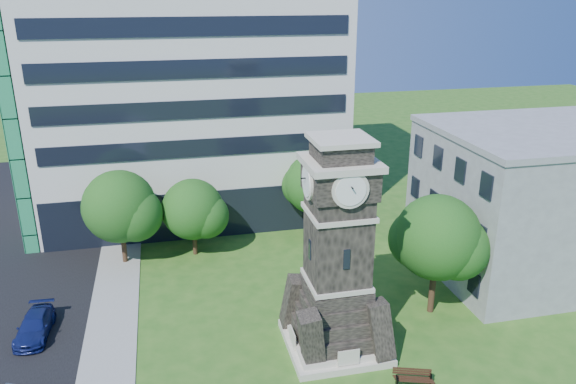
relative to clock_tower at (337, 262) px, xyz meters
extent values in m
plane|color=#285B1A|center=(-3.00, -2.00, -5.28)|extent=(160.00, 160.00, 0.00)
cube|color=gray|center=(-12.50, 3.00, -5.25)|extent=(3.00, 70.00, 0.06)
cube|color=beige|center=(0.00, 0.00, -5.08)|extent=(5.40, 5.40, 0.40)
cube|color=beige|center=(0.00, 0.00, -4.73)|extent=(4.80, 4.80, 0.30)
cube|color=black|center=(0.00, 0.00, 1.92)|extent=(3.00, 3.00, 6.40)
cube|color=beige|center=(0.00, 0.00, -1.08)|extent=(3.25, 3.25, 0.25)
cube|color=beige|center=(0.00, 0.00, 2.92)|extent=(3.25, 3.25, 0.25)
cube|color=black|center=(0.00, -1.52, 0.92)|extent=(0.35, 0.08, 1.10)
cube|color=black|center=(0.00, 0.00, 4.72)|extent=(3.30, 3.30, 1.60)
cube|color=beige|center=(0.00, 0.00, 5.62)|extent=(3.70, 3.70, 0.35)
cylinder|color=white|center=(0.00, -1.77, 4.72)|extent=(1.56, 0.06, 1.56)
cylinder|color=white|center=(-1.77, 0.00, 4.72)|extent=(0.06, 1.56, 1.56)
cube|color=black|center=(0.00, 0.00, 6.22)|extent=(2.60, 2.60, 0.90)
cube|color=beige|center=(0.00, 0.00, 6.82)|extent=(3.00, 3.00, 0.25)
cube|color=silver|center=(-6.00, 24.00, 8.72)|extent=(25.00, 15.00, 28.00)
cube|color=black|center=(-6.00, 16.80, -3.28)|extent=(24.50, 0.80, 4.00)
cube|color=#9A9DA0|center=(17.00, 6.00, -0.28)|extent=(15.00, 12.00, 10.00)
cube|color=#9A9DA0|center=(17.00, 6.00, 4.92)|extent=(15.20, 12.20, 0.40)
imported|color=navy|center=(-16.78, 4.85, -4.67)|extent=(1.97, 4.33, 1.23)
imported|color=#47474C|center=(12.53, 1.90, -4.61)|extent=(4.88, 2.29, 1.35)
cube|color=black|center=(1.92, -4.34, -4.90)|extent=(0.07, 0.49, 0.76)
cube|color=black|center=(3.76, -4.34, -4.90)|extent=(0.07, 0.49, 0.76)
cube|color=#331811|center=(2.84, -4.34, -4.79)|extent=(1.96, 0.52, 0.04)
cube|color=#331811|center=(2.84, -4.10, -4.49)|extent=(1.96, 0.04, 0.43)
cylinder|color=#332114|center=(-12.06, 13.43, -3.99)|extent=(0.36, 0.36, 2.58)
sphere|color=#335E1C|center=(-12.06, 13.43, -0.84)|extent=(5.27, 5.27, 5.27)
sphere|color=#335E1C|center=(-11.01, 12.90, -1.34)|extent=(3.95, 3.95, 3.95)
sphere|color=#335E1C|center=(-12.98, 14.09, -1.13)|extent=(3.69, 3.69, 3.69)
cylinder|color=#332114|center=(-6.88, 13.64, -4.21)|extent=(0.34, 0.34, 2.14)
sphere|color=#2F691F|center=(-6.88, 13.64, -1.60)|extent=(4.59, 4.59, 4.59)
sphere|color=#2F691F|center=(-5.96, 13.18, -2.02)|extent=(3.44, 3.44, 3.44)
sphere|color=#2F691F|center=(-7.68, 14.21, -1.84)|extent=(3.21, 3.21, 3.21)
cylinder|color=#332114|center=(2.88, 14.72, -3.95)|extent=(0.38, 0.38, 2.65)
sphere|color=#2B691F|center=(2.88, 14.72, -0.71)|extent=(4.87, 4.87, 4.87)
sphere|color=#2B691F|center=(3.85, 14.24, -1.23)|extent=(3.65, 3.65, 3.65)
sphere|color=#2B691F|center=(2.02, 15.33, -1.01)|extent=(3.41, 3.41, 3.41)
cylinder|color=#332114|center=(6.99, 2.10, -3.80)|extent=(0.39, 0.39, 2.96)
sphere|color=#29641D|center=(6.99, 2.10, -0.18)|extent=(5.22, 5.22, 5.22)
sphere|color=#29641D|center=(8.03, 1.58, -0.75)|extent=(3.92, 3.92, 3.92)
sphere|color=#29641D|center=(6.07, 2.76, -0.51)|extent=(3.66, 3.66, 3.66)
camera|label=1|loc=(-8.64, -25.84, 13.87)|focal=35.00mm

